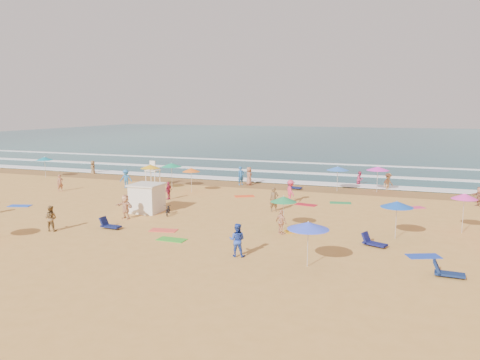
% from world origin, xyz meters
% --- Properties ---
extents(ground, '(220.00, 220.00, 0.00)m').
position_xyz_m(ground, '(0.00, 0.00, 0.00)').
color(ground, gold).
rests_on(ground, ground).
extents(ocean, '(220.00, 140.00, 0.18)m').
position_xyz_m(ocean, '(0.00, 84.00, 0.00)').
color(ocean, '#0C4756').
rests_on(ocean, ground).
extents(wet_sand, '(220.00, 220.00, 0.00)m').
position_xyz_m(wet_sand, '(0.00, 12.50, 0.01)').
color(wet_sand, olive).
rests_on(wet_sand, ground).
extents(surf_foam, '(200.00, 18.70, 0.05)m').
position_xyz_m(surf_foam, '(0.00, 21.32, 0.10)').
color(surf_foam, white).
rests_on(surf_foam, ground).
extents(cabana, '(2.00, 2.00, 2.00)m').
position_xyz_m(cabana, '(-5.83, -1.79, 1.00)').
color(cabana, white).
rests_on(cabana, ground).
extents(cabana_roof, '(2.20, 2.20, 0.12)m').
position_xyz_m(cabana_roof, '(-5.83, -1.79, 2.06)').
color(cabana_roof, silver).
rests_on(cabana_roof, cabana).
extents(bicycle, '(1.04, 1.62, 0.80)m').
position_xyz_m(bicycle, '(-3.93, -2.09, 0.40)').
color(bicycle, black).
rests_on(bicycle, ground).
extents(lifeguard_stand, '(1.20, 1.20, 2.10)m').
position_xyz_m(lifeguard_stand, '(-11.41, 8.60, 1.05)').
color(lifeguard_stand, white).
rests_on(lifeguard_stand, ground).
extents(beach_umbrellas, '(55.19, 29.38, 0.75)m').
position_xyz_m(beach_umbrellas, '(2.54, 1.63, 2.11)').
color(beach_umbrellas, '#FF38B4').
rests_on(beach_umbrellas, ground).
extents(loungers, '(48.60, 22.80, 0.34)m').
position_xyz_m(loungers, '(6.25, -3.45, 0.17)').
color(loungers, '#0F204E').
rests_on(loungers, ground).
extents(towels, '(32.88, 17.26, 0.03)m').
position_xyz_m(towels, '(0.58, -1.21, 0.01)').
color(towels, red).
rests_on(towels, ground).
extents(beachgoers, '(41.22, 26.04, 2.14)m').
position_xyz_m(beachgoers, '(-1.90, 4.32, 0.82)').
color(beachgoers, '#BF2F58').
rests_on(beachgoers, ground).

